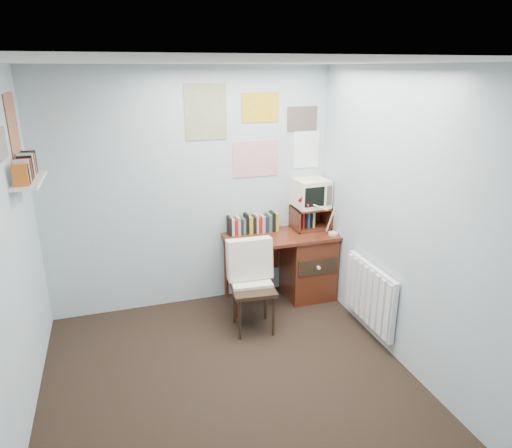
{
  "coord_description": "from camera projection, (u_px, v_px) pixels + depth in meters",
  "views": [
    {
      "loc": [
        -0.76,
        -2.82,
        2.47
      ],
      "look_at": [
        0.47,
        1.0,
        1.09
      ],
      "focal_mm": 32.0,
      "sensor_mm": 36.0,
      "label": 1
    }
  ],
  "objects": [
    {
      "name": "right_wall",
      "position": [
        420.0,
        231.0,
        3.59
      ],
      "size": [
        0.02,
        3.5,
        2.5
      ],
      "primitive_type": "cube",
      "color": "#A2AEBA",
      "rests_on": "ground"
    },
    {
      "name": "radiator",
      "position": [
        370.0,
        295.0,
        4.34
      ],
      "size": [
        0.09,
        0.8,
        0.6
      ],
      "primitive_type": "cube",
      "color": "white",
      "rests_on": "right_wall"
    },
    {
      "name": "back_wall",
      "position": [
        191.0,
        191.0,
        4.73
      ],
      "size": [
        3.0,
        0.02,
        2.5
      ],
      "primitive_type": "cube",
      "color": "#A2AEBA",
      "rests_on": "ground"
    },
    {
      "name": "desk_chair",
      "position": [
        253.0,
        289.0,
        4.41
      ],
      "size": [
        0.48,
        0.46,
        0.87
      ],
      "primitive_type": "cube",
      "rotation": [
        0.0,
        0.0,
        -0.09
      ],
      "color": "black",
      "rests_on": "ground"
    },
    {
      "name": "crt_tv",
      "position": [
        311.0,
        192.0,
        5.0
      ],
      "size": [
        0.36,
        0.34,
        0.33
      ],
      "primitive_type": "cube",
      "rotation": [
        0.0,
        0.0,
        0.04
      ],
      "color": "#EDE3C6",
      "rests_on": "tv_riser"
    },
    {
      "name": "book_row",
      "position": [
        255.0,
        222.0,
        4.96
      ],
      "size": [
        0.6,
        0.14,
        0.22
      ],
      "primitive_type": "cube",
      "color": "#582314",
      "rests_on": "desk"
    },
    {
      "name": "ground",
      "position": [
        238.0,
        401.0,
        3.56
      ],
      "size": [
        3.5,
        3.5,
        0.0
      ],
      "primitive_type": "plane",
      "color": "black",
      "rests_on": "ground"
    },
    {
      "name": "posters_left",
      "position": [
        7.0,
        132.0,
        3.47
      ],
      "size": [
        0.01,
        0.7,
        0.6
      ],
      "primitive_type": "cube",
      "color": "white",
      "rests_on": "left_wall"
    },
    {
      "name": "ceiling",
      "position": [
        233.0,
        62.0,
        2.75
      ],
      "size": [
        3.0,
        3.5,
        0.02
      ],
      "primitive_type": "cube",
      "color": "white",
      "rests_on": "back_wall"
    },
    {
      "name": "desk",
      "position": [
        303.0,
        262.0,
        5.1
      ],
      "size": [
        1.2,
        0.55,
        0.76
      ],
      "color": "#582314",
      "rests_on": "ground"
    },
    {
      "name": "wall_shelf",
      "position": [
        29.0,
        180.0,
        3.62
      ],
      "size": [
        0.2,
        0.62,
        0.24
      ],
      "primitive_type": "cube",
      "color": "white",
      "rests_on": "left_wall"
    },
    {
      "name": "desk_lamp",
      "position": [
        334.0,
        218.0,
        4.86
      ],
      "size": [
        0.3,
        0.28,
        0.37
      ],
      "primitive_type": "cube",
      "rotation": [
        0.0,
        0.0,
        -0.25
      ],
      "color": "red",
      "rests_on": "desk"
    },
    {
      "name": "tv_riser",
      "position": [
        310.0,
        218.0,
        5.08
      ],
      "size": [
        0.4,
        0.3,
        0.25
      ],
      "primitive_type": "cube",
      "color": "#582314",
      "rests_on": "desk"
    },
    {
      "name": "posters_back",
      "position": [
        256.0,
        130.0,
        4.73
      ],
      "size": [
        1.2,
        0.01,
        0.9
      ],
      "primitive_type": "cube",
      "color": "white",
      "rests_on": "back_wall"
    }
  ]
}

